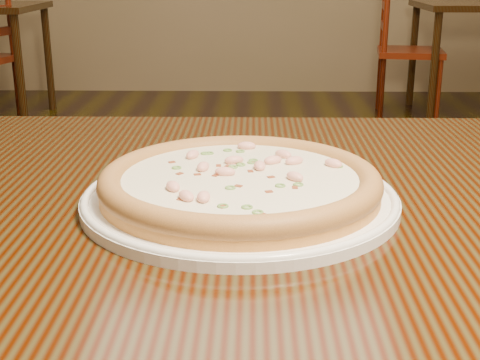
{
  "coord_description": "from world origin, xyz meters",
  "views": [
    {
      "loc": [
        0.08,
        -0.89,
        1.02
      ],
      "look_at": [
        0.06,
        -0.16,
        0.78
      ],
      "focal_mm": 50.0,
      "sensor_mm": 36.0,
      "label": 1
    }
  ],
  "objects_px": {
    "hero_table": "(335,264)",
    "plate": "(240,198)",
    "pizza": "(240,182)",
    "chair_c": "(402,51)"
  },
  "relations": [
    {
      "from": "hero_table",
      "to": "pizza",
      "type": "relative_size",
      "value": 3.71
    },
    {
      "from": "pizza",
      "to": "chair_c",
      "type": "distance_m",
      "value": 3.95
    },
    {
      "from": "hero_table",
      "to": "plate",
      "type": "bearing_deg",
      "value": -157.38
    },
    {
      "from": "hero_table",
      "to": "chair_c",
      "type": "xyz_separation_m",
      "value": [
        0.88,
        3.75,
        -0.21
      ]
    },
    {
      "from": "plate",
      "to": "pizza",
      "type": "bearing_deg",
      "value": 79.27
    },
    {
      "from": "hero_table",
      "to": "chair_c",
      "type": "height_order",
      "value": "chair_c"
    },
    {
      "from": "hero_table",
      "to": "pizza",
      "type": "height_order",
      "value": "pizza"
    },
    {
      "from": "hero_table",
      "to": "chair_c",
      "type": "bearing_deg",
      "value": 76.74
    },
    {
      "from": "pizza",
      "to": "chair_c",
      "type": "relative_size",
      "value": 0.34
    },
    {
      "from": "pizza",
      "to": "chair_c",
      "type": "height_order",
      "value": "chair_c"
    }
  ]
}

